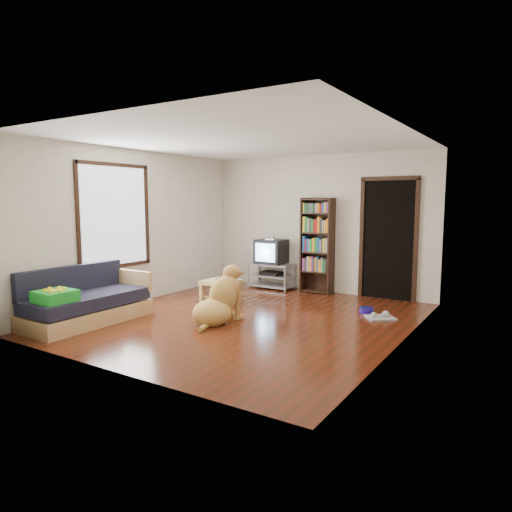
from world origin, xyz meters
The scene contains 18 objects.
ground centered at (0.00, 0.00, 0.00)m, with size 5.00×5.00×0.00m, color #541B0E.
ceiling centered at (0.00, 0.00, 2.60)m, with size 5.00×5.00×0.00m, color white.
wall_back centered at (0.00, 2.50, 1.30)m, with size 4.50×4.50×0.00m, color silver.
wall_front centered at (0.00, -2.50, 1.30)m, with size 4.50×4.50×0.00m, color silver.
wall_left centered at (-2.25, 0.00, 1.30)m, with size 5.00×5.00×0.00m, color silver.
wall_right centered at (2.25, 0.00, 1.30)m, with size 5.00×5.00×0.00m, color silver.
green_cushion centered at (-1.75, -1.96, 0.50)m, with size 0.46×0.46×0.15m, color green.
laptop centered at (-0.94, 0.59, 0.41)m, with size 0.29×0.18×0.02m, color #BDBDC1.
dog_bowl centered at (1.38, 1.30, 0.04)m, with size 0.22×0.22×0.08m, color #24148A.
grey_rag centered at (1.68, 1.05, 0.01)m, with size 0.40×0.32×0.03m, color #9B9B9B.
window centered at (-2.23, -0.50, 1.50)m, with size 0.03×1.46×1.70m.
doorway centered at (1.35, 2.48, 1.12)m, with size 1.03×0.05×2.19m.
tv_stand centered at (-0.90, 2.25, 0.27)m, with size 0.90×0.45×0.50m.
crt_tv centered at (-0.90, 2.27, 0.74)m, with size 0.55×0.52×0.58m.
bookshelf centered at (0.05, 2.34, 1.00)m, with size 0.60×0.30×1.80m.
sofa centered at (-1.87, -1.38, 0.26)m, with size 0.80×1.80×0.80m.
coffee_table centered at (-0.94, 0.62, 0.28)m, with size 0.55×0.55×0.40m.
dog centered at (-0.23, -0.37, 0.31)m, with size 0.65×1.05×0.85m.
Camera 1 is at (3.65, -5.54, 1.76)m, focal length 32.00 mm.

